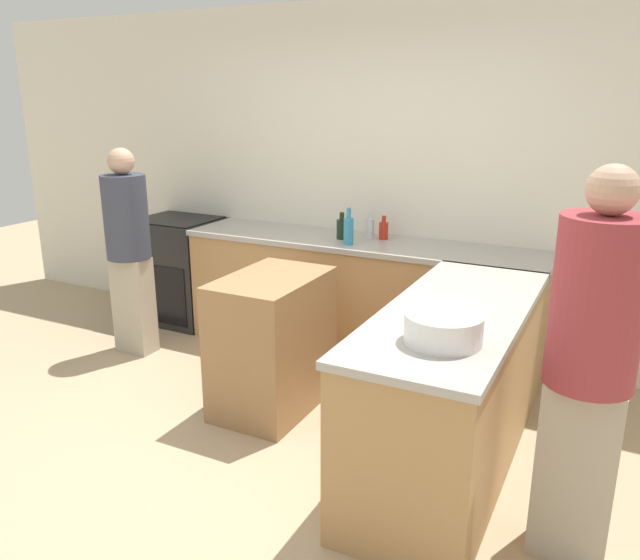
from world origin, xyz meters
TOP-DOWN VIEW (x-y plane):
  - ground_plane at (0.00, 0.00)m, footprint 14.00×14.00m
  - wall_back at (0.00, 2.04)m, footprint 8.00×0.06m
  - counter_back at (0.00, 1.70)m, footprint 2.84×0.65m
  - counter_peninsula at (1.08, 0.47)m, footprint 0.69×1.87m
  - range_oven at (-1.79, 1.70)m, footprint 0.72×0.63m
  - island_table at (-0.16, 0.63)m, footprint 0.54×0.82m
  - mixing_bowl at (1.14, -0.02)m, footprint 0.35×0.35m
  - hot_sauce_bottle at (0.14, 1.81)m, footprint 0.07×0.07m
  - dish_soap_bottle at (-0.03, 1.53)m, footprint 0.07×0.07m
  - wine_bottle_dark at (-0.15, 1.68)m, footprint 0.08×0.08m
  - vinegar_bottle_clear at (0.04, 1.79)m, footprint 0.06×0.06m
  - person_by_range at (-1.63, 0.93)m, footprint 0.34×0.34m
  - person_at_peninsula at (1.75, 0.03)m, footprint 0.36×0.36m

SIDE VIEW (x-z plane):
  - ground_plane at x=0.00m, z-range 0.00..0.00m
  - island_table at x=-0.16m, z-range 0.00..0.90m
  - counter_back at x=0.00m, z-range 0.00..0.93m
  - counter_peninsula at x=1.08m, z-range 0.00..0.93m
  - range_oven at x=-1.79m, z-range 0.00..0.94m
  - person_by_range at x=-1.63m, z-range 0.07..1.69m
  - person_at_peninsula at x=1.75m, z-range 0.07..1.83m
  - mixing_bowl at x=1.14m, z-range 0.93..1.07m
  - hot_sauce_bottle at x=0.14m, z-range 0.91..1.10m
  - wine_bottle_dark at x=-0.15m, z-range 0.91..1.12m
  - vinegar_bottle_clear at x=0.04m, z-range 0.91..1.13m
  - dish_soap_bottle at x=-0.03m, z-range 0.90..1.18m
  - wall_back at x=0.00m, z-range 0.00..2.70m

